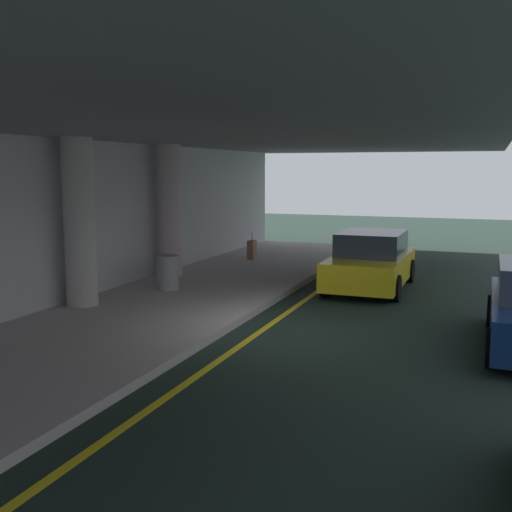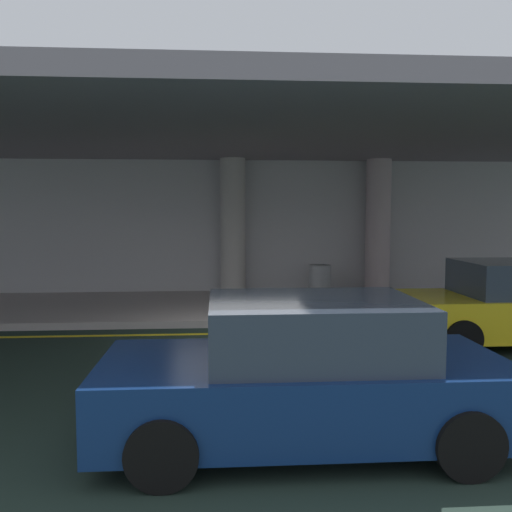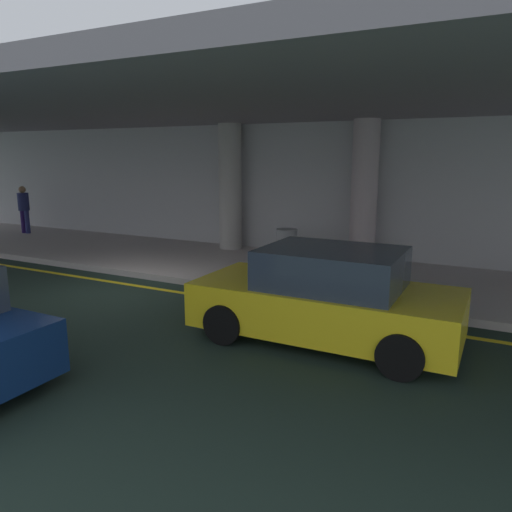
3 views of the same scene
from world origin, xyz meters
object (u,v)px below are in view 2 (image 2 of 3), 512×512
at_px(trash_bin_steel, 320,281).
at_px(support_column_far_left, 233,226).
at_px(support_column_left_mid, 378,226).
at_px(car_navy, 306,375).

bearing_deg(trash_bin_steel, support_column_far_left, 158.21).
bearing_deg(support_column_far_left, trash_bin_steel, -21.79).
bearing_deg(trash_bin_steel, support_column_left_mid, 26.65).
bearing_deg(support_column_left_mid, trash_bin_steel, -153.35).
relative_size(support_column_far_left, car_navy, 0.89).
relative_size(support_column_far_left, trash_bin_steel, 4.29).
distance_m(support_column_far_left, support_column_left_mid, 4.00).
bearing_deg(car_navy, trash_bin_steel, 77.95).
xyz_separation_m(support_column_far_left, trash_bin_steel, (2.23, -0.89, -1.40)).
relative_size(support_column_far_left, support_column_left_mid, 1.00).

